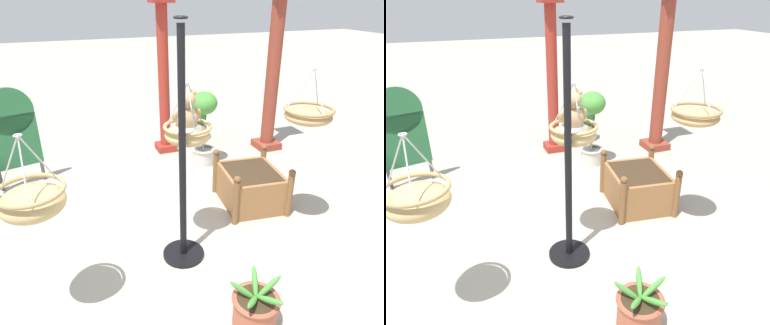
% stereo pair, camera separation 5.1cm
% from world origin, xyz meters
% --- Properties ---
extents(ground_plane, '(40.00, 40.00, 0.00)m').
position_xyz_m(ground_plane, '(0.00, 0.00, 0.00)').
color(ground_plane, '#A8A093').
extents(display_pole_central, '(0.44, 0.44, 2.41)m').
position_xyz_m(display_pole_central, '(-0.15, -0.05, 0.75)').
color(display_pole_central, black).
rests_on(display_pole_central, ground).
extents(hanging_basket_with_teddy, '(0.49, 0.49, 0.63)m').
position_xyz_m(hanging_basket_with_teddy, '(0.00, 0.20, 1.30)').
color(hanging_basket_with_teddy, tan).
extents(teddy_bear, '(0.30, 0.27, 0.43)m').
position_xyz_m(teddy_bear, '(0.00, 0.22, 1.49)').
color(teddy_bear, tan).
extents(hanging_basket_left_high, '(0.52, 0.52, 0.67)m').
position_xyz_m(hanging_basket_left_high, '(-1.46, -0.38, 1.17)').
color(hanging_basket_left_high, tan).
extents(hanging_basket_right_low, '(0.53, 0.53, 0.60)m').
position_xyz_m(hanging_basket_right_low, '(1.31, 0.03, 1.40)').
color(hanging_basket_right_low, tan).
extents(greenhouse_pillar_left, '(0.43, 0.43, 2.82)m').
position_xyz_m(greenhouse_pillar_left, '(2.27, 2.22, 1.36)').
color(greenhouse_pillar_left, brown).
rests_on(greenhouse_pillar_left, ground).
extents(greenhouse_pillar_far_back, '(0.35, 0.35, 2.53)m').
position_xyz_m(greenhouse_pillar_far_back, '(0.52, 2.77, 1.22)').
color(greenhouse_pillar_far_back, '#9E2D23').
rests_on(greenhouse_pillar_far_back, ground).
extents(wooden_planter_box, '(0.88, 0.97, 0.65)m').
position_xyz_m(wooden_planter_box, '(1.04, 0.64, 0.26)').
color(wooden_planter_box, olive).
rests_on(wooden_planter_box, ground).
extents(potted_plant_fern_front, '(0.47, 0.49, 0.47)m').
position_xyz_m(potted_plant_fern_front, '(0.12, -1.11, 0.18)').
color(potted_plant_fern_front, '#AD563D').
rests_on(potted_plant_fern_front, ground).
extents(potted_plant_flowering_red, '(0.42, 0.42, 1.20)m').
position_xyz_m(potted_plant_flowering_red, '(0.94, 2.01, 0.68)').
color(potted_plant_flowering_red, beige).
rests_on(potted_plant_flowering_red, ground).
extents(potted_plant_tall_leafy, '(0.38, 0.38, 0.69)m').
position_xyz_m(potted_plant_tall_leafy, '(1.22, 3.02, 0.33)').
color(potted_plant_tall_leafy, '#BC6042').
rests_on(potted_plant_tall_leafy, ground).
extents(display_sign_board, '(0.65, 0.21, 1.45)m').
position_xyz_m(display_sign_board, '(-1.82, 2.27, 0.86)').
color(display_sign_board, '#286B3D').
rests_on(display_sign_board, ground).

